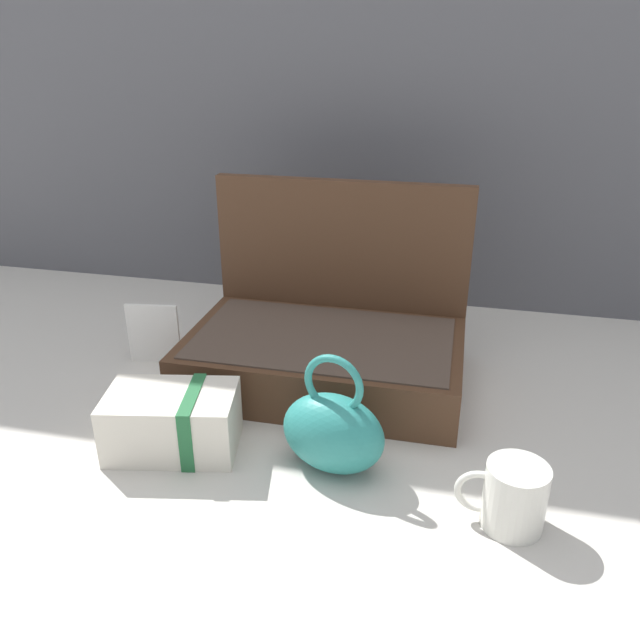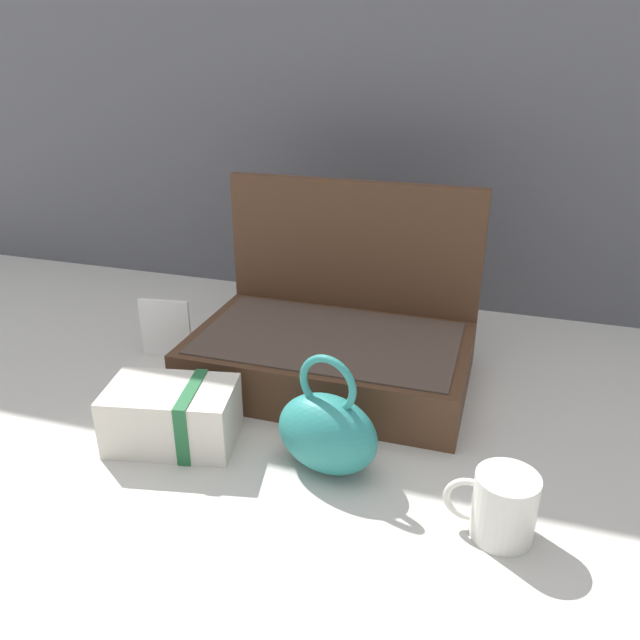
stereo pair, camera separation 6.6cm
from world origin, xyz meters
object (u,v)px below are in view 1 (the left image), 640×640
teal_pouch_handbag (333,431)px  coffee_mug (513,496)px  open_suitcase (328,339)px  cream_toiletry_bag (175,421)px  info_card_left (154,334)px

teal_pouch_handbag → coffee_mug: (0.25, -0.07, -0.02)m
open_suitcase → cream_toiletry_bag: (-0.18, -0.28, -0.03)m
open_suitcase → cream_toiletry_bag: size_ratio=2.29×
open_suitcase → teal_pouch_handbag: (0.07, -0.27, -0.01)m
open_suitcase → cream_toiletry_bag: bearing=-122.6°
open_suitcase → info_card_left: open_suitcase is taller
info_card_left → teal_pouch_handbag: bearing=-39.5°
info_card_left → open_suitcase: bearing=-4.1°
teal_pouch_handbag → coffee_mug: teal_pouch_handbag is taller
cream_toiletry_bag → coffee_mug: (0.50, -0.06, -0.00)m
open_suitcase → coffee_mug: size_ratio=4.21×
open_suitcase → info_card_left: size_ratio=4.08×
teal_pouch_handbag → info_card_left: size_ratio=1.55×
cream_toiletry_bag → info_card_left: bearing=122.4°
cream_toiletry_bag → coffee_mug: bearing=-6.8°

